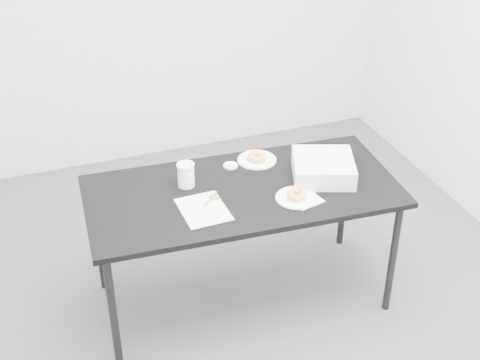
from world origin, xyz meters
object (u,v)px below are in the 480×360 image
object	(u,v)px
plate_near	(296,198)
scorecard	(204,209)
pen	(211,198)
donut_near	(297,195)
bakery_box	(323,168)
plate_far	(257,160)
coffee_cup	(186,175)
donut_far	(257,157)
table	(242,198)

from	to	relation	value
plate_near	scorecard	bearing A→B (deg)	171.78
pen	scorecard	bearing A→B (deg)	-175.23
plate_near	donut_near	bearing A→B (deg)	180.00
scorecard	bakery_box	xyz separation A→B (m)	(0.73, 0.09, 0.05)
plate_near	plate_far	bearing A→B (deg)	96.33
coffee_cup	bakery_box	size ratio (longest dim) A/B	0.41
pen	donut_near	distance (m)	0.46
pen	donut_far	bearing A→B (deg)	-6.35
scorecard	bakery_box	world-z (taller)	bakery_box
bakery_box	table	bearing A→B (deg)	-163.32
coffee_cup	scorecard	bearing A→B (deg)	-85.93
scorecard	donut_far	xyz separation A→B (m)	(0.45, 0.38, 0.02)
donut_near	plate_far	size ratio (longest dim) A/B	0.46
donut_near	pen	bearing A→B (deg)	161.06
plate_far	coffee_cup	distance (m)	0.48
pen	bakery_box	xyz separation A→B (m)	(0.66, 0.01, 0.05)
plate_near	coffee_cup	distance (m)	0.61
scorecard	pen	bearing A→B (deg)	47.77
pen	coffee_cup	distance (m)	0.21
scorecard	donut_far	bearing A→B (deg)	38.54
donut_near	coffee_cup	distance (m)	0.61
coffee_cup	table	bearing A→B (deg)	-26.60
donut_near	bakery_box	distance (m)	0.28
table	plate_near	bearing A→B (deg)	-35.06
scorecard	donut_near	size ratio (longest dim) A/B	2.80
scorecard	table	bearing A→B (deg)	22.29
donut_far	coffee_cup	bearing A→B (deg)	-164.94
plate_near	pen	bearing A→B (deg)	161.06
plate_near	bakery_box	world-z (taller)	bakery_box
donut_far	coffee_cup	world-z (taller)	coffee_cup
plate_far	bakery_box	xyz separation A→B (m)	(0.28, -0.29, 0.05)
scorecard	plate_far	bearing A→B (deg)	38.54
scorecard	donut_near	distance (m)	0.50
table	bakery_box	bearing A→B (deg)	-0.00
donut_far	coffee_cup	xyz separation A→B (m)	(-0.46, -0.12, 0.04)
donut_far	table	bearing A→B (deg)	-125.28
donut_far	coffee_cup	size ratio (longest dim) A/B	0.78
bakery_box	scorecard	bearing A→B (deg)	-152.98
plate_near	plate_far	distance (m)	0.45
table	plate_far	size ratio (longest dim) A/B	7.64
plate_far	coffee_cup	bearing A→B (deg)	-164.94
scorecard	bakery_box	size ratio (longest dim) A/B	0.89
pen	plate_near	distance (m)	0.46
pen	bakery_box	bearing A→B (deg)	-43.89
coffee_cup	donut_near	bearing A→B (deg)	-32.47
pen	coffee_cup	xyz separation A→B (m)	(-0.08, 0.18, 0.06)
donut_near	donut_far	bearing A→B (deg)	96.33
plate_near	bakery_box	xyz separation A→B (m)	(0.23, 0.16, 0.05)
table	donut_far	distance (m)	0.33
scorecard	coffee_cup	size ratio (longest dim) A/B	2.15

